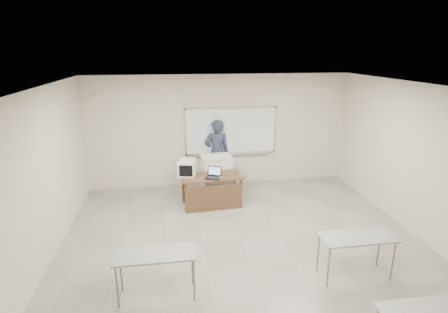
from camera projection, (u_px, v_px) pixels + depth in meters
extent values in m
cube|color=gray|center=(252.00, 266.00, 6.07)|extent=(7.00, 8.00, 0.01)
cube|color=white|center=(231.00, 131.00, 9.42)|extent=(2.40, 0.03, 1.20)
cube|color=#B7BABC|center=(231.00, 108.00, 9.23)|extent=(2.48, 0.04, 0.04)
cube|color=#B7BABC|center=(231.00, 153.00, 9.59)|extent=(2.48, 0.04, 0.04)
cube|color=#B7BABC|center=(186.00, 132.00, 9.24)|extent=(0.04, 0.04, 1.28)
cube|color=#B7BABC|center=(275.00, 129.00, 9.59)|extent=(0.04, 0.04, 1.28)
cube|color=#B7BABC|center=(231.00, 155.00, 9.56)|extent=(2.16, 0.07, 0.02)
cube|color=gray|center=(155.00, 254.00, 5.15)|extent=(1.20, 0.50, 0.03)
cylinder|color=slate|center=(117.00, 287.00, 4.99)|extent=(0.03, 0.03, 0.70)
cylinder|color=slate|center=(194.00, 280.00, 5.15)|extent=(0.03, 0.03, 0.70)
cylinder|color=slate|center=(121.00, 271.00, 5.37)|extent=(0.03, 0.03, 0.70)
cylinder|color=slate|center=(192.00, 264.00, 5.53)|extent=(0.03, 0.03, 0.70)
cube|color=gray|center=(357.00, 237.00, 5.61)|extent=(1.20, 0.50, 0.03)
cylinder|color=slate|center=(328.00, 267.00, 5.45)|extent=(0.03, 0.03, 0.70)
cylinder|color=slate|center=(393.00, 261.00, 5.61)|extent=(0.03, 0.03, 0.70)
cylinder|color=slate|center=(318.00, 253.00, 5.83)|extent=(0.03, 0.03, 0.70)
cylinder|color=slate|center=(379.00, 248.00, 5.99)|extent=(0.03, 0.03, 0.70)
cube|color=gray|center=(433.00, 313.00, 4.01)|extent=(1.20, 0.50, 0.03)
cube|color=brown|center=(211.00, 176.00, 8.25)|extent=(1.41, 0.70, 0.04)
cube|color=brown|center=(213.00, 198.00, 8.06)|extent=(1.34, 0.03, 0.63)
cylinder|color=#4D351B|center=(185.00, 198.00, 7.99)|extent=(0.06, 0.06, 0.71)
cylinder|color=#4D351B|center=(240.00, 194.00, 8.18)|extent=(0.06, 0.06, 0.71)
cylinder|color=#4D351B|center=(184.00, 188.00, 8.54)|extent=(0.06, 0.06, 0.71)
cylinder|color=#4D351B|center=(236.00, 185.00, 8.73)|extent=(0.06, 0.06, 0.71)
cube|color=white|center=(217.00, 176.00, 8.91)|extent=(0.71, 0.50, 1.01)
cube|color=white|center=(216.00, 157.00, 8.76)|extent=(0.75, 0.54, 0.04)
cube|color=beige|center=(187.00, 167.00, 8.25)|extent=(0.39, 0.41, 0.37)
cube|color=beige|center=(188.00, 171.00, 8.04)|extent=(0.41, 0.04, 0.38)
cube|color=black|center=(188.00, 171.00, 8.02)|extent=(0.31, 0.01, 0.26)
cube|color=black|center=(213.00, 178.00, 8.07)|extent=(0.33, 0.24, 0.02)
cube|color=black|center=(213.00, 178.00, 8.06)|extent=(0.27, 0.14, 0.01)
cube|color=black|center=(212.00, 171.00, 8.18)|extent=(0.33, 0.07, 0.23)
cube|color=#7D94BB|center=(212.00, 171.00, 8.17)|extent=(0.28, 0.05, 0.18)
ellipsoid|color=gray|center=(221.00, 177.00, 8.08)|extent=(0.10, 0.07, 0.04)
cube|color=beige|center=(210.00, 155.00, 8.80)|extent=(0.45, 0.18, 0.02)
imported|color=black|center=(217.00, 153.00, 9.45)|extent=(0.69, 0.47, 1.84)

